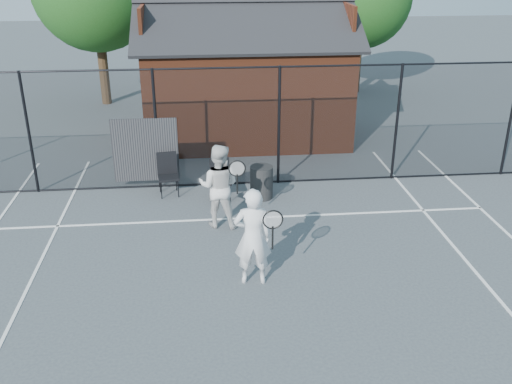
{
  "coord_description": "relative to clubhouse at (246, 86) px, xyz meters",
  "views": [
    {
      "loc": [
        -0.89,
        -8.43,
        5.66
      ],
      "look_at": [
        0.13,
        1.94,
        1.1
      ],
      "focal_mm": 40.0,
      "sensor_mm": 36.0,
      "label": 1
    }
  ],
  "objects": [
    {
      "name": "waste_bin",
      "position": [
        -0.03,
        -4.9,
        -1.21
      ],
      "size": [
        0.59,
        0.59,
        0.8
      ],
      "primitive_type": "cylinder",
      "rotation": [
        0.0,
        0.0,
        0.08
      ],
      "color": "black",
      "rests_on": "ground"
    },
    {
      "name": "chair_right",
      "position": [
        -1.0,
        -4.9,
        -1.12
      ],
      "size": [
        0.5,
        0.52,
        0.97
      ],
      "primitive_type": "cube",
      "rotation": [
        0.0,
        0.0,
        0.08
      ],
      "color": "black",
      "rests_on": "ground"
    },
    {
      "name": "player_front",
      "position": [
        -0.58,
        -8.6,
        -0.69
      ],
      "size": [
        0.84,
        0.63,
        1.83
      ],
      "color": "white",
      "rests_on": "ground"
    },
    {
      "name": "player_back",
      "position": [
        -1.08,
        -6.26,
        -0.68
      ],
      "size": [
        1.07,
        0.9,
        1.84
      ],
      "color": "silver",
      "rests_on": "ground"
    },
    {
      "name": "clubhouse",
      "position": [
        0.0,
        0.0,
        0.0
      ],
      "size": [
        6.5,
        4.36,
        4.19
      ],
      "color": "maroon",
      "rests_on": "ground"
    },
    {
      "name": "fence",
      "position": [
        -0.8,
        -4.0,
        -0.16
      ],
      "size": [
        22.04,
        3.0,
        3.0
      ],
      "color": "black",
      "rests_on": "ground"
    },
    {
      "name": "ground",
      "position": [
        -0.5,
        -9.0,
        -1.61
      ],
      "size": [
        80.0,
        80.0,
        0.0
      ],
      "primitive_type": "plane",
      "color": "#42484B",
      "rests_on": "ground"
    },
    {
      "name": "chair_left",
      "position": [
        -2.25,
        -4.51,
        -1.1
      ],
      "size": [
        0.55,
        0.57,
        1.01
      ],
      "primitive_type": "cube",
      "rotation": [
        0.0,
        0.0,
        0.14
      ],
      "color": "black",
      "rests_on": "ground"
    },
    {
      "name": "court_lines",
      "position": [
        -0.5,
        -10.32,
        -1.6
      ],
      "size": [
        11.02,
        18.0,
        0.01
      ],
      "color": "white",
      "rests_on": "ground"
    }
  ]
}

